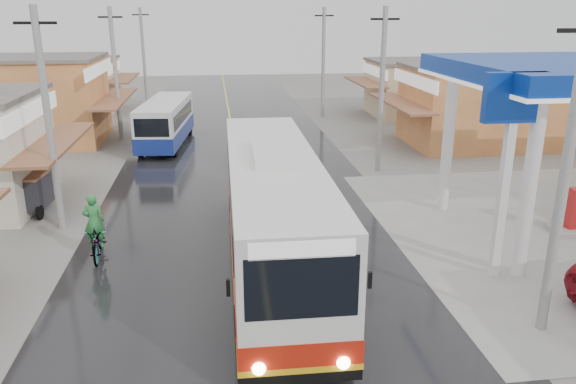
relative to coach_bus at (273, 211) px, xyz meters
name	(u,v)px	position (x,y,z in m)	size (l,w,h in m)	color
ground	(270,349)	(-0.56, -4.48, -1.91)	(120.00, 120.00, 0.00)	slate
road	(240,176)	(-0.56, 10.52, -1.90)	(12.00, 90.00, 0.02)	black
centre_line	(240,175)	(-0.56, 10.52, -1.89)	(0.15, 90.00, 0.01)	#D8CC4C
shopfronts_right	(558,182)	(14.44, 7.52, -1.91)	(11.00, 44.00, 4.80)	beige
utility_poles_left	(98,175)	(-7.56, 11.52, -1.91)	(1.60, 50.00, 8.00)	gray
utility_poles_right	(377,171)	(6.44, 10.52, -1.91)	(1.60, 36.00, 8.00)	gray
coach_bus	(273,211)	(0.00, 0.00, 0.00)	(3.01, 12.74, 3.96)	silver
second_bus	(166,122)	(-4.60, 17.60, -0.47)	(3.01, 8.23, 2.67)	silver
cyclist	(97,236)	(-5.68, 1.53, -1.17)	(0.91, 2.16, 2.27)	black
tricycle_near	(30,190)	(-9.13, 6.37, -0.97)	(1.58, 2.26, 1.65)	#26262D
tricycle_far	(12,192)	(-9.85, 6.45, -1.05)	(1.69, 2.19, 1.50)	#26262D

